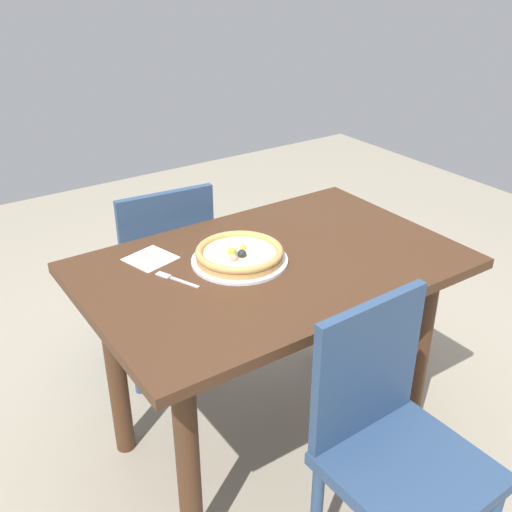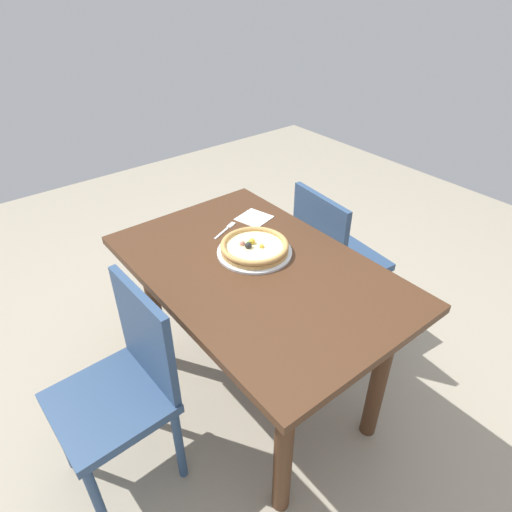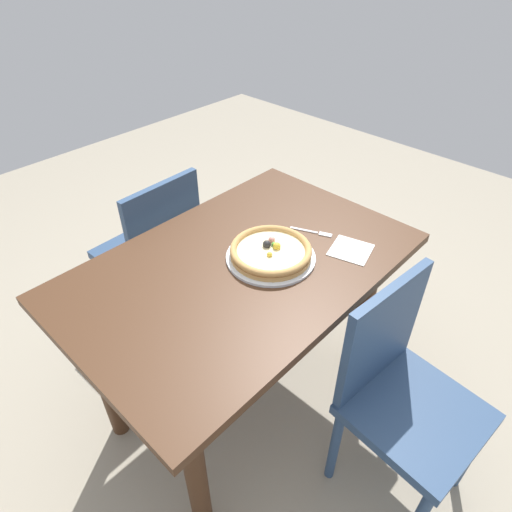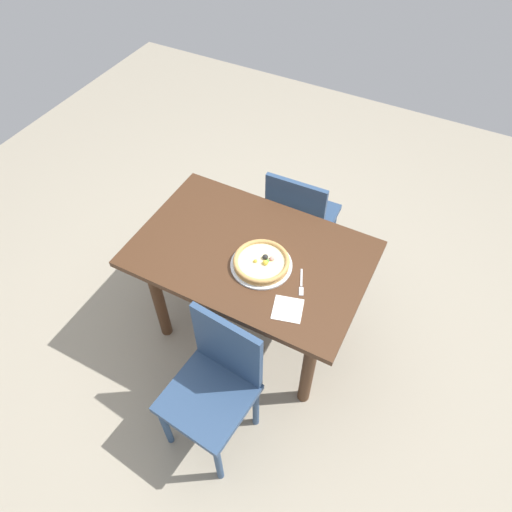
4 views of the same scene
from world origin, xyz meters
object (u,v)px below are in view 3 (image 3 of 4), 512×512
(fork, at_px, (315,232))
(napkin, at_px, (351,250))
(pizza, at_px, (271,251))
(dining_table, at_px, (242,291))
(chair_near, at_px, (154,251))
(chair_far, at_px, (402,393))
(plate, at_px, (271,257))

(fork, bearing_deg, napkin, -22.42)
(pizza, xyz_separation_m, fork, (-0.23, 0.02, -0.03))
(dining_table, xyz_separation_m, pizza, (-0.09, 0.06, 0.16))
(chair_near, distance_m, napkin, 0.95)
(chair_far, distance_m, plate, 0.63)
(chair_far, bearing_deg, napkin, -112.31)
(fork, bearing_deg, plate, -117.44)
(dining_table, distance_m, pizza, 0.20)
(chair_far, xyz_separation_m, fork, (-0.20, -0.54, 0.29))
(dining_table, xyz_separation_m, fork, (-0.32, 0.08, 0.13))
(dining_table, height_order, napkin, napkin)
(dining_table, relative_size, plate, 3.88)
(chair_far, xyz_separation_m, pizza, (0.03, -0.56, 0.32))
(dining_table, relative_size, chair_far, 1.40)
(chair_far, xyz_separation_m, napkin, (-0.20, -0.38, 0.29))
(chair_near, height_order, fork, chair_near)
(chair_far, height_order, pizza, chair_far)
(plate, xyz_separation_m, fork, (-0.23, 0.02, -0.00))
(pizza, distance_m, fork, 0.23)
(chair_near, height_order, plate, chair_near)
(pizza, bearing_deg, chair_near, -84.79)
(dining_table, xyz_separation_m, chair_far, (-0.13, 0.62, -0.15))
(chair_near, height_order, chair_far, same)
(napkin, bearing_deg, dining_table, -36.26)
(fork, height_order, napkin, fork)
(chair_near, height_order, napkin, chair_near)
(chair_near, relative_size, pizza, 3.06)
(napkin, bearing_deg, chair_near, -70.96)
(chair_near, bearing_deg, dining_table, -94.61)
(dining_table, distance_m, fork, 0.36)
(chair_near, distance_m, plate, 0.74)
(fork, xyz_separation_m, napkin, (-0.00, 0.16, -0.00))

